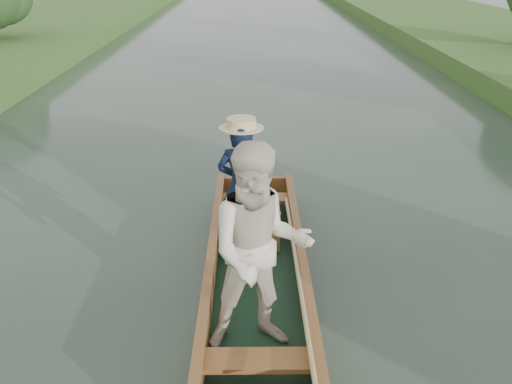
{
  "coord_description": "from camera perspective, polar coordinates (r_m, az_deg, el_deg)",
  "views": [
    {
      "loc": [
        -0.05,
        -5.57,
        3.57
      ],
      "look_at": [
        0.0,
        0.6,
        0.95
      ],
      "focal_mm": 40.0,
      "sensor_mm": 36.0,
      "label": 1
    }
  ],
  "objects": [
    {
      "name": "punt",
      "position": [
        5.92,
        -0.12,
        -5.35
      ],
      "size": [
        1.12,
        5.01,
        2.1
      ],
      "color": "black",
      "rests_on": "ground"
    },
    {
      "name": "ground",
      "position": [
        6.61,
        0.05,
        -9.65
      ],
      "size": [
        120.0,
        120.0,
        0.0
      ],
      "primitive_type": "plane",
      "color": "#283D30",
      "rests_on": "ground"
    }
  ]
}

